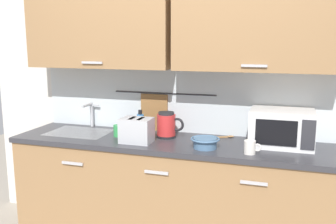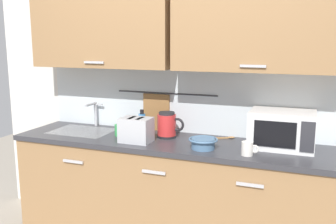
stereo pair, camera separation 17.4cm
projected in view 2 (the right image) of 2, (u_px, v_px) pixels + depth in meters
name	position (u px, v px, depth m)	size (l,w,h in m)	color
counter_unit	(168.00, 193.00, 3.07)	(2.53, 0.64, 0.90)	#997047
back_wall_assembly	(179.00, 59.00, 3.08)	(3.70, 0.41, 2.50)	silver
sink_faucet	(94.00, 111.00, 3.45)	(0.09, 0.17, 0.22)	#B2B5BA
microwave	(282.00, 129.00, 2.76)	(0.46, 0.35, 0.27)	white
electric_kettle	(167.00, 125.00, 3.06)	(0.23, 0.16, 0.21)	black
dish_soap_bottle	(142.00, 122.00, 3.23)	(0.06, 0.06, 0.20)	#3F8CD8
mug_near_sink	(120.00, 130.00, 3.12)	(0.12, 0.08, 0.09)	green
mixing_bowl	(203.00, 143.00, 2.74)	(0.21, 0.21, 0.08)	#4C7093
toaster	(136.00, 130.00, 2.92)	(0.26, 0.17, 0.19)	#B7BABF
mug_by_kettle	(248.00, 149.00, 2.59)	(0.12, 0.08, 0.09)	silver
wooden_spoon	(222.00, 138.00, 3.03)	(0.25, 0.16, 0.01)	#9E7042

